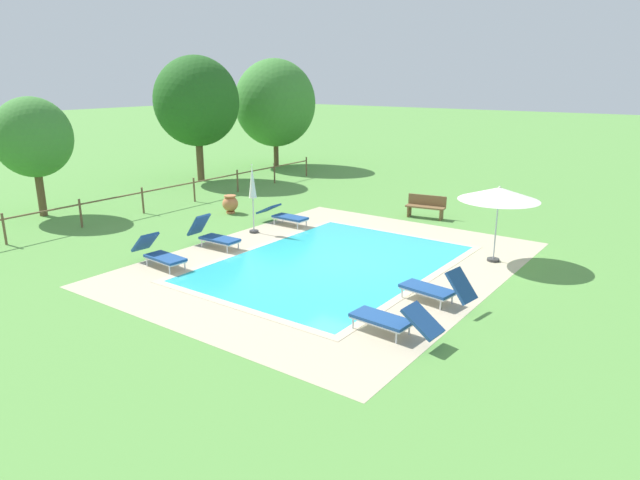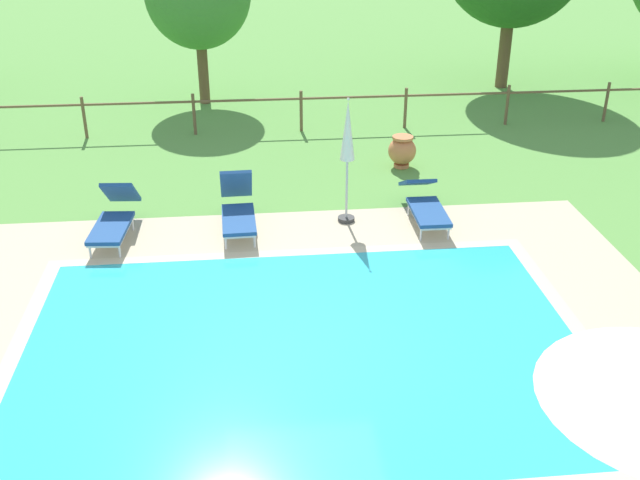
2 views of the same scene
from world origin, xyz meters
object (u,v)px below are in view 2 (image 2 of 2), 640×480
Objects in this scene: sun_lounger_north_far at (114,218)px; patio_umbrella_closed_row_west at (348,140)px; sun_lounger_north_near_steps at (425,204)px; terracotta_urn_near_fence at (402,151)px; sun_lounger_south_near_corner at (238,209)px.

sun_lounger_north_far is 0.82× the size of patio_umbrella_closed_row_west.
sun_lounger_north_far is at bearing -178.73° from sun_lounger_north_near_steps.
sun_lounger_north_near_steps is 2.87m from terracotta_urn_near_fence.
patio_umbrella_closed_row_west is at bearing 175.09° from sun_lounger_north_near_steps.
terracotta_urn_near_fence is (5.93, 3.00, 0.01)m from sun_lounger_north_far.
sun_lounger_north_far reaches higher than sun_lounger_north_near_steps.
patio_umbrella_closed_row_west is at bearing -120.74° from terracotta_urn_near_fence.
sun_lounger_south_near_corner reaches higher than sun_lounger_north_far.
sun_lounger_north_far is at bearing -153.17° from terracotta_urn_near_fence.
patio_umbrella_closed_row_west is at bearing 3.93° from sun_lounger_south_near_corner.
sun_lounger_north_near_steps is at bearing -4.91° from patio_umbrella_closed_row_west.
terracotta_urn_near_fence is at bearing 59.26° from patio_umbrella_closed_row_west.
patio_umbrella_closed_row_west is 3.33× the size of terracotta_urn_near_fence.
sun_lounger_north_far is at bearing -177.06° from sun_lounger_south_near_corner.
patio_umbrella_closed_row_west is 3.42m from terracotta_urn_near_fence.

